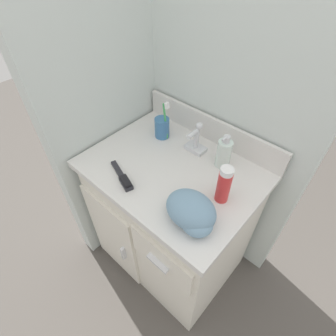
# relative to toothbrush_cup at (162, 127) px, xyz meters

# --- Properties ---
(ground_plane) EXTENTS (6.00, 6.00, 0.00)m
(ground_plane) POSITION_rel_toothbrush_cup_xyz_m (0.18, -0.13, -0.80)
(ground_plane) COLOR #4C4742
(wall_back) EXTENTS (0.90, 0.08, 2.20)m
(wall_back) POSITION_rel_toothbrush_cup_xyz_m (0.18, 0.19, 0.30)
(wall_back) COLOR silver
(wall_back) RESTS_ON ground_plane
(wall_left) EXTENTS (0.08, 0.62, 2.20)m
(wall_left) POSITION_rel_toothbrush_cup_xyz_m (-0.23, -0.13, 0.30)
(wall_left) COLOR silver
(wall_left) RESTS_ON ground_plane
(vanity) EXTENTS (0.72, 0.56, 0.75)m
(vanity) POSITION_rel_toothbrush_cup_xyz_m (0.17, -0.13, -0.41)
(vanity) COLOR silver
(vanity) RESTS_ON ground_plane
(backsplash) EXTENTS (0.72, 0.02, 0.12)m
(backsplash) POSITION_rel_toothbrush_cup_xyz_m (0.18, 0.13, 0.01)
(backsplash) COLOR silver
(backsplash) RESTS_ON vanity
(sink_faucet) EXTENTS (0.09, 0.09, 0.14)m
(sink_faucet) POSITION_rel_toothbrush_cup_xyz_m (0.18, 0.02, -0.00)
(sink_faucet) COLOR silver
(sink_faucet) RESTS_ON vanity
(toothbrush_cup) EXTENTS (0.07, 0.07, 0.19)m
(toothbrush_cup) POSITION_rel_toothbrush_cup_xyz_m (0.00, 0.00, 0.00)
(toothbrush_cup) COLOR teal
(toothbrush_cup) RESTS_ON vanity
(soap_dispenser) EXTENTS (0.06, 0.06, 0.15)m
(soap_dispenser) POSITION_rel_toothbrush_cup_xyz_m (0.32, 0.02, 0.01)
(soap_dispenser) COLOR silver
(soap_dispenser) RESTS_ON vanity
(shaving_cream_can) EXTENTS (0.05, 0.05, 0.16)m
(shaving_cream_can) POSITION_rel_toothbrush_cup_xyz_m (0.41, -0.13, 0.03)
(shaving_cream_can) COLOR red
(shaving_cream_can) RESTS_ON vanity
(hairbrush) EXTENTS (0.18, 0.08, 0.03)m
(hairbrush) POSITION_rel_toothbrush_cup_xyz_m (0.08, -0.31, -0.04)
(hairbrush) COLOR #232328
(hairbrush) RESTS_ON vanity
(hand_towel) EXTENTS (0.19, 0.14, 0.11)m
(hand_towel) POSITION_rel_toothbrush_cup_xyz_m (0.39, -0.28, -0.00)
(hand_towel) COLOR #6B8EA8
(hand_towel) RESTS_ON vanity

